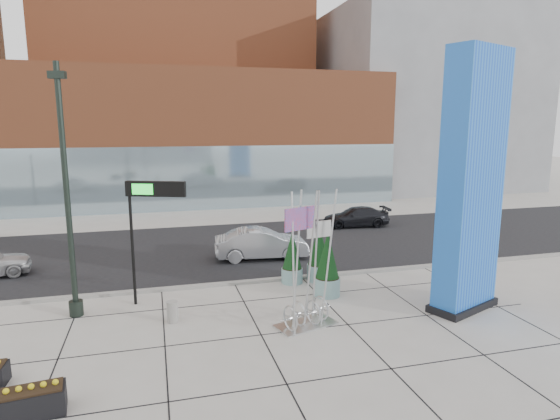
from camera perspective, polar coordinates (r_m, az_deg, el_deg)
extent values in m
plane|color=#9E9991|center=(16.24, -6.66, -13.83)|extent=(160.00, 160.00, 0.00)
cube|color=black|center=(25.64, -10.01, -4.78)|extent=(80.00, 12.00, 0.02)
cube|color=gray|center=(19.91, -8.41, -9.04)|extent=(80.00, 0.30, 0.12)
cube|color=#AC5732|center=(41.81, -11.04, 8.61)|extent=(34.00, 10.00, 11.00)
cube|color=#8CA5B2|center=(37.24, -10.33, 3.81)|extent=(34.00, 0.60, 5.00)
cube|color=slate|center=(54.52, 16.26, 12.44)|extent=(20.00, 18.00, 18.00)
cube|color=blue|center=(17.69, 22.29, 2.99)|extent=(2.76, 1.91, 9.21)
cube|color=black|center=(18.74, 21.34, -10.71)|extent=(3.02, 2.18, 0.26)
cylinder|color=black|center=(17.32, -24.55, 1.75)|extent=(0.19, 0.19, 8.65)
cylinder|color=black|center=(18.30, -23.58, -10.90)|extent=(0.48, 0.48, 0.54)
cube|color=black|center=(17.23, -25.55, 14.65)|extent=(0.58, 0.35, 0.24)
cube|color=silver|center=(16.19, 3.17, -13.76)|extent=(2.23, 1.56, 0.06)
cylinder|color=silver|center=(15.05, 1.13, -6.39)|extent=(0.08, 0.08, 4.61)
cylinder|color=silver|center=(15.44, 2.12, -5.95)|extent=(0.08, 0.08, 4.61)
cylinder|color=silver|center=(15.34, 3.69, -6.07)|extent=(0.08, 0.08, 4.61)
cylinder|color=silver|center=(15.73, 4.80, -5.68)|extent=(0.08, 0.08, 4.61)
cylinder|color=silver|center=(15.43, 6.14, -6.01)|extent=(0.08, 0.08, 4.61)
torus|color=silver|center=(15.75, 0.85, -12.80)|extent=(0.30, 0.82, 0.84)
torus|color=silver|center=(16.04, 2.28, -12.37)|extent=(0.30, 0.82, 0.84)
torus|color=silver|center=(16.01, 4.09, -12.43)|extent=(0.30, 0.82, 0.84)
torus|color=silver|center=(16.32, 5.44, -12.00)|extent=(0.30, 0.82, 0.84)
cube|color=red|center=(14.98, 2.31, -1.01)|extent=(1.13, 0.49, 0.74)
cube|color=silver|center=(15.43, 5.13, -2.46)|extent=(0.91, 0.22, 0.55)
cylinder|color=gray|center=(16.67, -12.97, -12.00)|extent=(0.38, 0.38, 0.74)
cylinder|color=black|center=(18.03, -17.56, -4.05)|extent=(0.11, 0.11, 4.60)
cube|color=black|center=(17.63, -14.73, 2.66)|extent=(2.11, 0.98, 0.55)
cube|color=#19D833|center=(17.51, -16.16, 2.54)|extent=(0.72, 0.30, 0.38)
cylinder|color=#7EAAAA|center=(20.45, 4.72, -7.58)|extent=(1.00, 1.00, 0.70)
cylinder|color=black|center=(20.35, 4.74, -6.64)|extent=(0.92, 0.92, 0.06)
cone|color=black|center=(20.10, 4.78, -4.17)|extent=(0.90, 0.90, 1.81)
cylinder|color=#7EAAAA|center=(18.75, 5.75, -9.25)|extent=(1.03, 1.03, 0.72)
cylinder|color=black|center=(18.64, 5.77, -8.20)|extent=(0.95, 0.95, 0.06)
cone|color=black|center=(18.36, 5.82, -5.46)|extent=(0.93, 0.93, 1.86)
cylinder|color=#7EAAAA|center=(20.10, 1.47, -7.97)|extent=(0.90, 0.90, 0.63)
cylinder|color=black|center=(20.01, 1.47, -7.12)|extent=(0.83, 0.83, 0.05)
cone|color=black|center=(19.78, 1.48, -4.87)|extent=(0.81, 0.81, 1.62)
cube|color=black|center=(13.02, -27.92, -20.05)|extent=(1.49, 0.88, 0.61)
cube|color=black|center=(12.87, -28.05, -18.79)|extent=(1.38, 0.76, 0.06)
imported|color=#A0A2A8|center=(23.45, -2.27, -4.16)|extent=(4.76, 2.02, 1.53)
imported|color=black|center=(31.23, 9.20, -0.86)|extent=(4.54, 2.23, 1.27)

